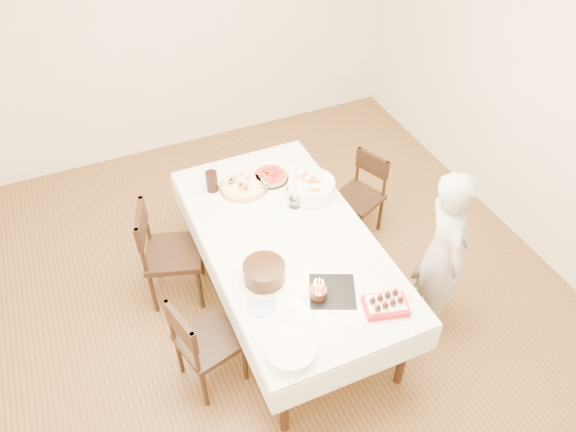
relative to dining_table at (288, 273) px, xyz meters
name	(u,v)px	position (x,y,z in m)	size (l,w,h in m)	color
floor	(284,303)	(-0.02, 0.02, -0.38)	(5.00, 5.00, 0.00)	brown
wall_back	(178,21)	(-0.02, 2.52, 0.98)	(4.50, 0.04, 2.70)	#F4E7CD
wall_right	(554,97)	(2.23, 0.02, 0.98)	(0.04, 5.00, 2.70)	#F4E7CD
dining_table	(288,273)	(0.00, 0.00, 0.00)	(1.14, 2.14, 0.75)	silver
chair_right_savory	(358,198)	(0.90, 0.54, 0.01)	(0.39, 0.39, 0.77)	black
chair_left_savory	(174,253)	(-0.75, 0.48, 0.07)	(0.46, 0.46, 0.90)	black
chair_left_dessert	(209,341)	(-0.74, -0.37, 0.04)	(0.42, 0.42, 0.83)	black
person	(443,253)	(0.96, -0.53, 0.33)	(0.51, 0.34, 1.41)	beige
pizza_white	(244,186)	(-0.10, 0.65, 0.40)	(0.39, 0.39, 0.04)	beige
pizza_pepperoni	(270,176)	(0.14, 0.68, 0.40)	(0.30, 0.30, 0.04)	red
red_placemat	(308,192)	(0.35, 0.40, 0.38)	(0.26, 0.26, 0.01)	#B21E1E
pasta_bowl	(311,187)	(0.36, 0.37, 0.44)	(0.36, 0.36, 0.12)	white
taper_candle	(295,185)	(0.19, 0.30, 0.58)	(0.09, 0.09, 0.40)	white
shaker_pair	(266,186)	(0.05, 0.54, 0.43)	(0.09, 0.09, 0.11)	white
cola_glass	(212,181)	(-0.32, 0.73, 0.46)	(0.09, 0.09, 0.17)	black
layer_cake	(264,273)	(-0.30, -0.29, 0.44)	(0.35, 0.35, 0.14)	black
cake_board	(332,292)	(0.07, -0.56, 0.38)	(0.30, 0.30, 0.01)	black
birthday_cake	(319,289)	(-0.04, -0.57, 0.45)	(0.11, 0.11, 0.13)	#341D0E
strawberry_box	(386,305)	(0.31, -0.82, 0.41)	(0.27, 0.18, 0.07)	red
box_lid	(389,297)	(0.38, -0.75, 0.38)	(0.26, 0.18, 0.02)	beige
plate_stack	(290,350)	(-0.37, -0.88, 0.41)	(0.31, 0.31, 0.06)	white
china_plate	(262,304)	(-0.39, -0.48, 0.38)	(0.20, 0.20, 0.01)	white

